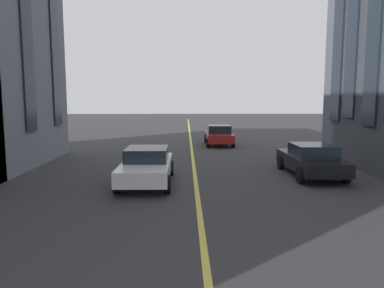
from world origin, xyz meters
The scene contains 4 objects.
lane_centre_line centered at (20.00, 0.00, 0.00)m, with size 80.00×0.16×0.01m.
car_white_mid centered at (17.28, 1.89, 0.70)m, with size 4.40×1.95×1.37m.
car_red_parked_a centered at (28.73, -1.94, 0.70)m, with size 3.90×1.89×1.40m.
car_black_trailing centered at (18.51, -4.90, 0.70)m, with size 4.40×1.95×1.37m.
Camera 1 is at (3.54, 0.39, 3.27)m, focal length 33.88 mm.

